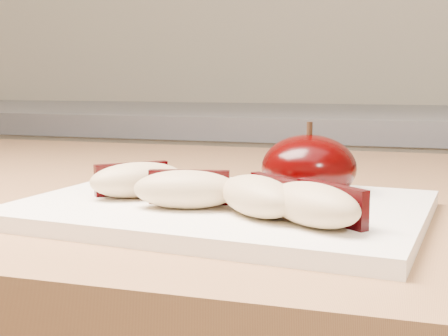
% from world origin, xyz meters
% --- Properties ---
extents(back_cabinet, '(2.40, 0.62, 0.94)m').
position_xyz_m(back_cabinet, '(0.00, 1.20, 0.47)').
color(back_cabinet, silver).
rests_on(back_cabinet, ground).
extents(cutting_board, '(0.31, 0.24, 0.01)m').
position_xyz_m(cutting_board, '(0.00, 0.35, 0.91)').
color(cutting_board, white).
rests_on(cutting_board, island_counter).
extents(apple_half, '(0.08, 0.08, 0.06)m').
position_xyz_m(apple_half, '(0.05, 0.41, 0.93)').
color(apple_half, black).
rests_on(apple_half, cutting_board).
extents(apple_wedge_a, '(0.08, 0.08, 0.03)m').
position_xyz_m(apple_wedge_a, '(-0.07, 0.35, 0.93)').
color(apple_wedge_a, tan).
rests_on(apple_wedge_a, cutting_board).
extents(apple_wedge_b, '(0.08, 0.05, 0.03)m').
position_xyz_m(apple_wedge_b, '(-0.02, 0.32, 0.93)').
color(apple_wedge_b, tan).
rests_on(apple_wedge_b, cutting_board).
extents(apple_wedge_c, '(0.08, 0.08, 0.03)m').
position_xyz_m(apple_wedge_c, '(0.04, 0.31, 0.93)').
color(apple_wedge_c, tan).
rests_on(apple_wedge_c, cutting_board).
extents(apple_wedge_d, '(0.08, 0.08, 0.03)m').
position_xyz_m(apple_wedge_d, '(0.08, 0.29, 0.93)').
color(apple_wedge_d, tan).
rests_on(apple_wedge_d, cutting_board).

